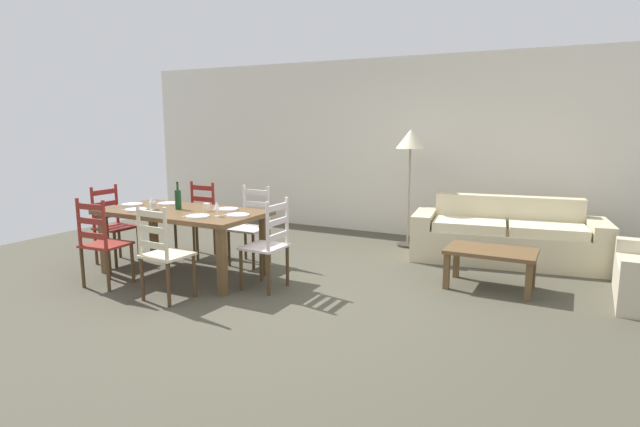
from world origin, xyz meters
The scene contains 29 objects.
ground_plane centered at (0.00, 0.00, -0.01)m, with size 9.60×9.60×0.02m, color #474436.
wall_far centered at (0.00, 3.30, 1.35)m, with size 9.60×0.16×2.70m, color beige.
dining_table centered at (-1.50, 0.05, 0.66)m, with size 1.90×0.96×0.75m.
dining_chair_near_left centered at (-1.94, -0.69, 0.48)m, with size 0.44×0.42×0.96m.
dining_chair_near_right centered at (-1.06, -0.71, 0.48)m, with size 0.44×0.42×0.96m.
dining_chair_far_left centered at (-1.95, 0.81, 0.48)m, with size 0.42×0.40×0.96m.
dining_chair_far_right centered at (-1.07, 0.79, 0.48)m, with size 0.42×0.40×0.96m.
dining_chair_head_west centered at (-2.64, 0.05, 0.48)m, with size 0.40×0.42×0.96m.
dining_chair_head_east centered at (-0.34, 0.05, 0.48)m, with size 0.41×0.43×0.96m.
dinner_plate_near_left centered at (-1.95, -0.20, 0.76)m, with size 0.24×0.24×0.02m, color white.
fork_near_left centered at (-2.10, -0.20, 0.75)m, with size 0.02×0.17×0.01m, color silver.
dinner_plate_near_right centered at (-1.05, -0.20, 0.76)m, with size 0.24×0.24×0.02m, color white.
fork_near_right centered at (-1.20, -0.20, 0.75)m, with size 0.02×0.17×0.01m, color silver.
dinner_plate_far_left centered at (-1.95, 0.30, 0.76)m, with size 0.24×0.24×0.02m, color white.
fork_far_left centered at (-2.10, 0.30, 0.75)m, with size 0.02×0.17×0.01m, color silver.
dinner_plate_far_right centered at (-1.05, 0.30, 0.76)m, with size 0.24×0.24×0.02m, color white.
fork_far_right centered at (-1.20, 0.30, 0.75)m, with size 0.02×0.17×0.01m, color silver.
dinner_plate_head_west centered at (-2.28, 0.05, 0.76)m, with size 0.24×0.24×0.02m, color white.
fork_head_west centered at (-2.43, 0.05, 0.75)m, with size 0.02×0.17×0.01m, color silver.
dinner_plate_head_east centered at (-0.72, 0.05, 0.76)m, with size 0.24×0.24×0.02m, color white.
fork_head_east centered at (-0.87, 0.05, 0.75)m, with size 0.02×0.17×0.01m, color silver.
wine_bottle centered at (-1.58, 0.08, 0.87)m, with size 0.07×0.07×0.32m.
wine_glass_near_left centered at (-1.82, -0.08, 0.86)m, with size 0.06×0.06×0.16m.
wine_glass_near_right centered at (-0.90, -0.07, 0.86)m, with size 0.06×0.06×0.16m.
coffee_cup_primary centered at (-1.21, 0.13, 0.80)m, with size 0.07×0.07×0.09m, color beige.
coffee_cup_secondary centered at (-1.85, -0.04, 0.80)m, with size 0.07×0.07×0.09m, color beige.
couch centered at (1.71, 2.36, 0.29)m, with size 2.37×1.12×0.80m.
coffee_table centered at (1.71, 1.15, 0.36)m, with size 0.90×0.56×0.42m.
standing_lamp centered at (0.37, 2.55, 1.41)m, with size 0.40×0.40×1.64m.
Camera 1 is at (2.49, -4.23, 1.72)m, focal length 28.41 mm.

